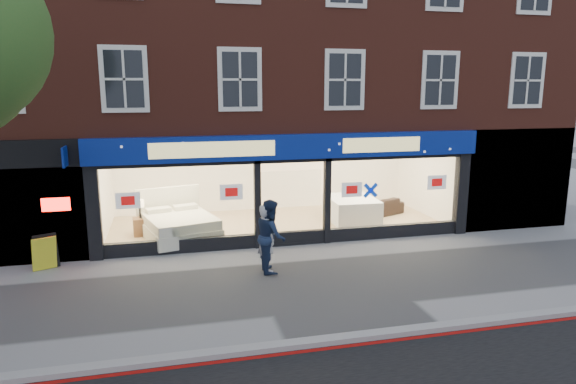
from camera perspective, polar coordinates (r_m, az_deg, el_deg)
name	(u,v)px	position (r m, az deg, el deg)	size (l,w,h in m)	color
ground	(324,282)	(12.56, 3.97, -9.93)	(120.00, 120.00, 0.00)	gray
kerb_line	(374,343)	(9.92, 9.59, -16.20)	(60.00, 0.10, 0.01)	#8C0A07
kerb_stone	(370,335)	(10.06, 9.14, -15.43)	(60.00, 0.25, 0.12)	gray
showroom_floor	(277,224)	(17.37, -1.25, -3.60)	(11.00, 4.50, 0.10)	tan
building	(265,25)	(18.52, -2.57, 18.00)	(19.00, 8.26, 10.30)	maroon
display_bed	(179,225)	(16.01, -12.03, -3.59)	(2.56, 2.85, 1.37)	beige
bedside_table	(141,227)	(16.51, -16.03, -3.71)	(0.45, 0.45, 0.55)	brown
mattress_stack	(351,209)	(17.80, 7.05, -1.86)	(1.60, 2.00, 0.77)	silver
sofa	(377,207)	(18.59, 9.83, -1.65)	(2.04, 0.80, 0.59)	black
a_board	(45,252)	(14.59, -25.37, -6.09)	(0.59, 0.38, 0.90)	yellow
pedestrian_grey	(266,238)	(12.99, -2.41, -5.12)	(0.63, 0.42, 1.74)	#A3A5AB
pedestrian_blue	(271,236)	(12.98, -1.93, -4.87)	(0.90, 0.70, 1.85)	#16233F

